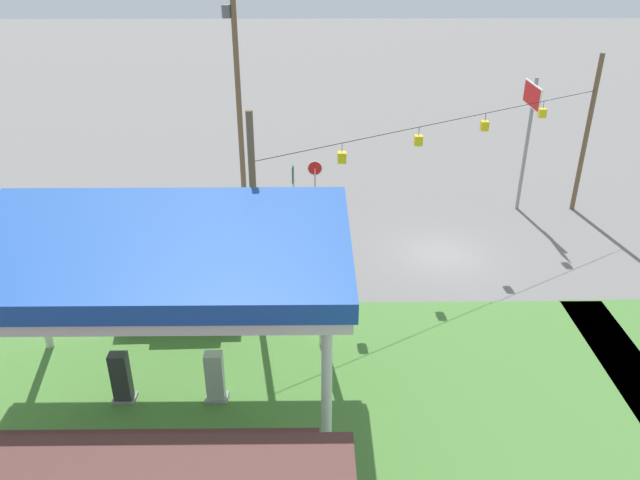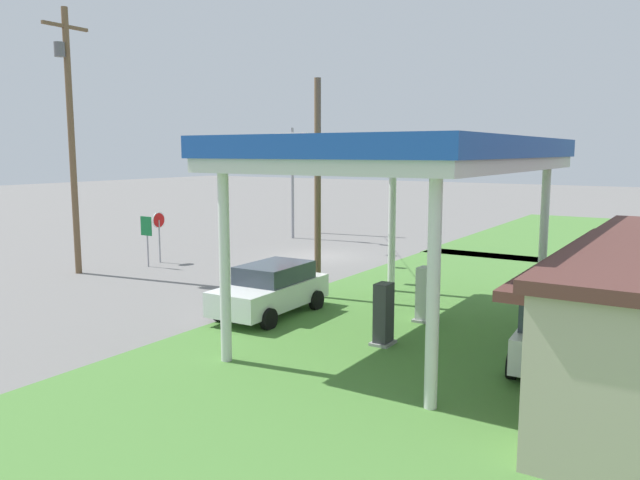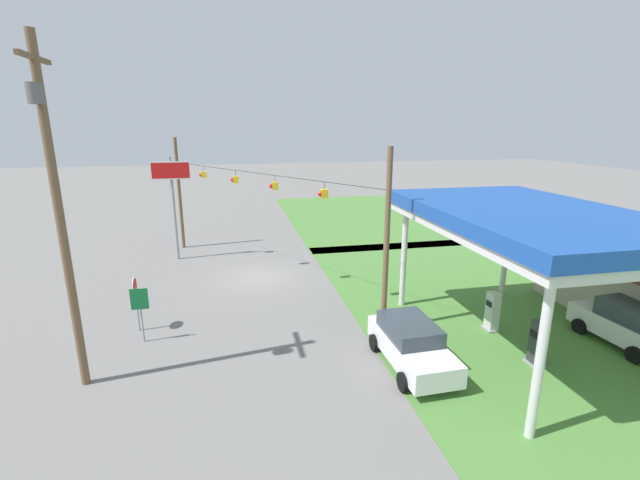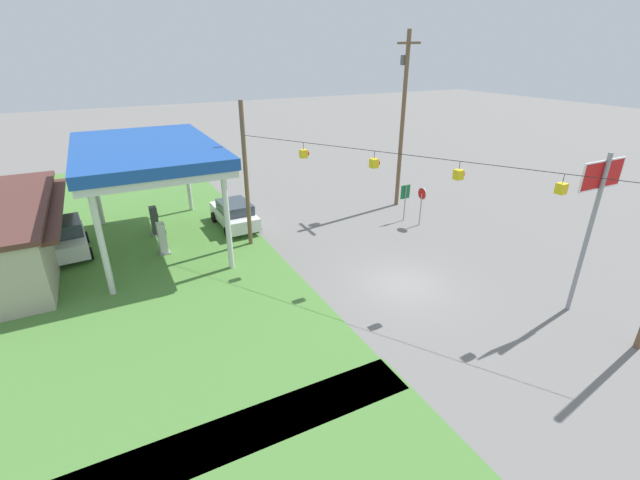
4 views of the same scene
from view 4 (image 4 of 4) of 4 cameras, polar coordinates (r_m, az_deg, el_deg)
The scene contains 11 objects.
ground_plane at distance 21.09m, azimuth 11.07°, elevation -5.87°, with size 160.00×160.00×0.00m, color slate.
gas_station_canopy at distance 25.01m, azimuth -22.25°, elevation 10.65°, with size 11.11×7.04×5.80m.
fuel_pump_near at distance 24.94m, azimuth -20.27°, elevation 0.10°, with size 0.71×0.56×1.79m.
fuel_pump_far at distance 27.63m, azimuth -21.17°, elevation 2.28°, with size 0.71×0.56×1.79m.
car_at_pumps_front at distance 27.45m, azimuth -11.34°, elevation 3.44°, with size 4.61×2.21×1.71m.
car_at_pumps_rear at distance 27.07m, azimuth -30.73°, elevation 0.25°, with size 4.19×2.33×1.92m.
stop_sign_roadside at distance 27.70m, azimuth 13.40°, elevation 5.46°, with size 0.80×0.08×2.50m.
stop_sign_overhead at distance 19.93m, azimuth 32.91°, elevation 4.45°, with size 0.22×2.47×6.87m.
route_sign at distance 28.33m, azimuth 11.29°, elevation 5.85°, with size 0.10×0.70×2.40m.
utility_pole_main at distance 30.30m, azimuth 10.97°, elevation 16.17°, with size 2.20×0.44×11.51m.
signal_span_gantry at distance 19.31m, azimuth 12.13°, elevation 5.51°, with size 16.00×10.24×8.03m.
Camera 4 is at (-14.06, 11.78, 10.41)m, focal length 24.00 mm.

